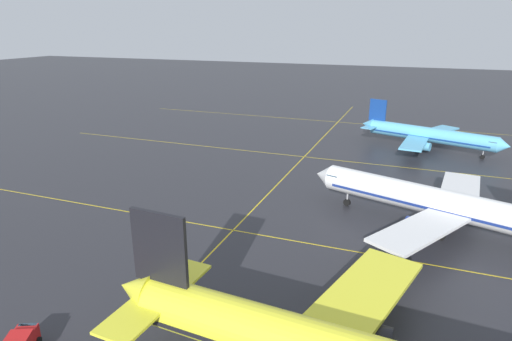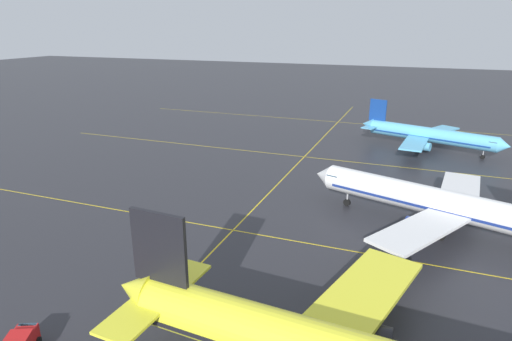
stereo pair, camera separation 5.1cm
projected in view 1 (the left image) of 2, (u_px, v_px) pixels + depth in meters
name	position (u px, v px, depth m)	size (l,w,h in m)	color
airliner_second_row	(439.00, 203.00, 58.61)	(37.12, 31.71, 11.80)	white
airliner_third_row	(428.00, 135.00, 97.26)	(31.71, 27.11, 10.10)	#5BB7E5
taxiway_markings	(276.00, 185.00, 76.44)	(120.45, 165.26, 0.01)	yellow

